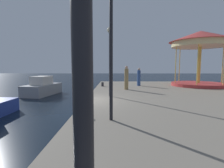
% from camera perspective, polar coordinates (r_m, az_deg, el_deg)
% --- Properties ---
extents(ground_plane, '(120.00, 120.00, 0.00)m').
position_cam_1_polar(ground_plane, '(10.05, -9.00, -9.79)').
color(ground_plane, black).
extents(quay_dock, '(14.55, 24.59, 0.80)m').
position_cam_1_polar(quay_dock, '(11.33, 30.58, -6.67)').
color(quay_dock, gray).
rests_on(quay_dock, ground).
extents(motorboat_grey, '(2.69, 4.34, 1.80)m').
position_cam_1_polar(motorboat_grey, '(17.60, -22.55, -1.17)').
color(motorboat_grey, gray).
rests_on(motorboat_grey, ground).
extents(carousel, '(5.94, 5.94, 5.38)m').
position_cam_1_polar(carousel, '(18.95, 27.75, 11.63)').
color(carousel, '#B23333').
rests_on(carousel, quay_dock).
extents(lamp_post_mid_promenade, '(0.36, 0.36, 4.75)m').
position_cam_1_polar(lamp_post_mid_promenade, '(6.00, -0.31, 18.41)').
color(lamp_post_mid_promenade, black).
rests_on(lamp_post_mid_promenade, quay_dock).
extents(lamp_post_far_end, '(0.36, 0.36, 4.37)m').
position_cam_1_polar(lamp_post_far_end, '(10.83, -0.71, 11.60)').
color(lamp_post_far_end, black).
rests_on(lamp_post_far_end, quay_dock).
extents(bollard_south, '(0.24, 0.24, 0.40)m').
position_cam_1_polar(bollard_south, '(6.72, -10.31, -8.87)').
color(bollard_south, '#2D2D33').
rests_on(bollard_south, quay_dock).
extents(bollard_center, '(0.24, 0.24, 0.40)m').
position_cam_1_polar(bollard_center, '(16.41, -3.23, -0.10)').
color(bollard_center, '#2D2D33').
rests_on(bollard_center, quay_dock).
extents(bollard_north, '(0.24, 0.24, 0.40)m').
position_cam_1_polar(bollard_north, '(6.15, -11.44, -10.28)').
color(bollard_north, '#2D2D33').
rests_on(bollard_north, quay_dock).
extents(person_mid_promenade, '(0.34, 0.34, 1.79)m').
position_cam_1_polar(person_mid_promenade, '(17.11, 9.10, 2.22)').
color(person_mid_promenade, '#2D4C8C').
rests_on(person_mid_promenade, quay_dock).
extents(person_by_the_water, '(0.34, 0.34, 1.98)m').
position_cam_1_polar(person_by_the_water, '(14.08, 4.91, 1.91)').
color(person_by_the_water, '#937A4C').
rests_on(person_by_the_water, quay_dock).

